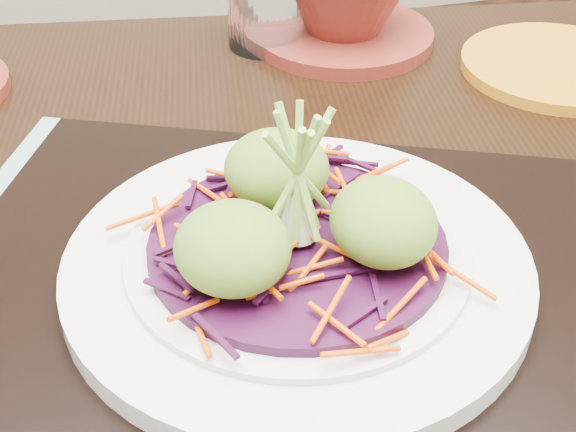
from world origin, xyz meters
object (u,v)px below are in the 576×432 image
object	(u,v)px
yellow_plate	(558,66)
terracotta_bowl_set	(344,9)
dining_table	(290,313)
serving_tray	(297,287)
white_plate	(297,263)

from	to	relation	value
yellow_plate	terracotta_bowl_set	bearing A→B (deg)	145.44
terracotta_bowl_set	yellow_plate	size ratio (longest dim) A/B	1.32
dining_table	yellow_plate	distance (m)	0.36
terracotta_bowl_set	serving_tray	bearing A→B (deg)	-113.05
white_plate	terracotta_bowl_set	bearing A→B (deg)	66.95
dining_table	white_plate	size ratio (longest dim) A/B	4.44
dining_table	yellow_plate	world-z (taller)	yellow_plate
white_plate	yellow_plate	xyz separation A→B (m)	(0.33, 0.24, -0.03)
white_plate	serving_tray	bearing A→B (deg)	180.00
dining_table	white_plate	xyz separation A→B (m)	(-0.02, -0.09, 0.12)
terracotta_bowl_set	dining_table	bearing A→B (deg)	-115.92
terracotta_bowl_set	yellow_plate	bearing A→B (deg)	-34.56
serving_tray	terracotta_bowl_set	bearing A→B (deg)	91.65
serving_tray	white_plate	bearing A→B (deg)	24.69
serving_tray	terracotta_bowl_set	distance (m)	0.39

